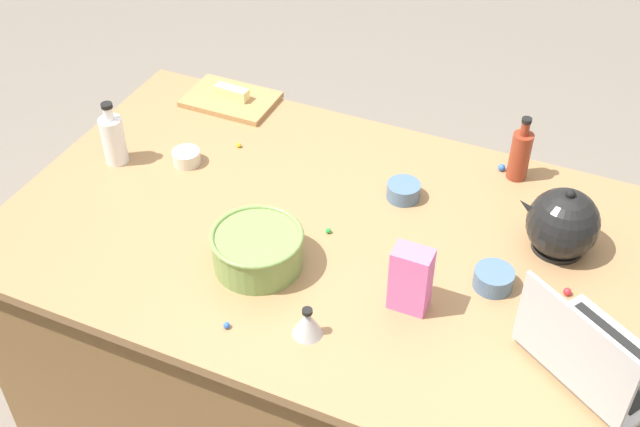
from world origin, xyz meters
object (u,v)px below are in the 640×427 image
bottle_vinegar (113,139)px  ramekin_wide (403,191)px  mixing_bowl_large (257,248)px  butter_stick_left (232,92)px  laptop (591,356)px  cutting_board (231,99)px  ramekin_small (186,157)px  kettle (562,224)px  candy_bag (411,279)px  bottle_soy (520,154)px  kitchen_timer (307,322)px  ramekin_medium (494,279)px

bottle_vinegar → ramekin_wide: (-0.81, -0.17, -0.05)m
mixing_bowl_large → butter_stick_left: (0.41, -0.62, -0.02)m
laptop → butter_stick_left: size_ratio=3.46×
mixing_bowl_large → butter_stick_left: bearing=-56.4°
laptop → butter_stick_left: 1.37m
bottle_vinegar → laptop: bearing=170.7°
cutting_board → ramekin_small: bearing=96.9°
mixing_bowl_large → kettle: kettle is taller
butter_stick_left → candy_bag: (-0.80, 0.60, 0.05)m
bottle_vinegar → cutting_board: bearing=-110.0°
bottle_soy → kettle: size_ratio=0.91×
laptop → cutting_board: size_ratio=1.36×
kitchen_timer → ramekin_medium: bearing=-137.4°
laptop → kitchen_timer: size_ratio=4.95×
bottle_vinegar → ramekin_small: size_ratio=2.41×
butter_stick_left → ramekin_small: butter_stick_left is taller
bottle_soy → cutting_board: bottle_soy is taller
ramekin_small → ramekin_wide: ramekin_wide is taller
mixing_bowl_large → candy_bag: candy_bag is taller
bottle_soy → ramekin_medium: size_ratio=2.03×
kettle → kitchen_timer: bearing=48.4°
kettle → ramekin_wide: bearing=-4.4°
laptop → ramekin_medium: (0.25, -0.17, -0.02)m
ramekin_small → candy_bag: (-0.76, 0.27, 0.07)m
bottle_vinegar → ramekin_small: bearing=-159.3°
bottle_soy → cutting_board: bearing=-1.0°
bottle_soy → ramekin_small: 0.94m
laptop → cutting_board: bearing=-27.3°
bottle_vinegar → candy_bag: (-0.95, 0.20, 0.01)m
laptop → mixing_bowl_large: laptop is taller
kitchen_timer → kettle: bearing=-131.6°
laptop → ramekin_medium: 0.30m
kettle → candy_bag: kettle is taller
kettle → candy_bag: (0.28, 0.34, 0.01)m
bottle_vinegar → bottle_soy: bottle_soy is taller
kitchen_timer → candy_bag: candy_bag is taller
ramekin_wide → candy_bag: size_ratio=0.54×
ramekin_wide → ramekin_small: bearing=9.5°
bottle_soy → candy_bag: bearing=78.9°
bottle_vinegar → butter_stick_left: size_ratio=1.75×
kettle → cutting_board: kettle is taller
laptop → ramekin_wide: 0.69m
mixing_bowl_large → kitchen_timer: 0.26m
ramekin_small → candy_bag: 0.81m
cutting_board → ramekin_small: 0.34m
bottle_vinegar → butter_stick_left: bearing=-110.7°
bottle_soy → candy_bag: bottle_soy is taller
bottle_vinegar → candy_bag: bearing=168.3°
mixing_bowl_large → ramekin_small: size_ratio=2.87×
ramekin_small → ramekin_wide: size_ratio=0.88×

